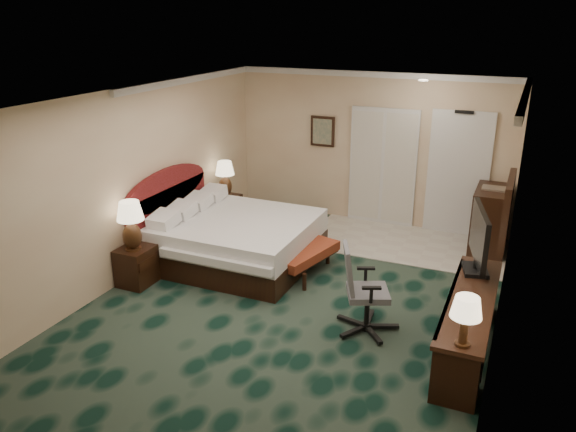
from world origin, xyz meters
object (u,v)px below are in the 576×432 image
at_px(desk, 468,324).
at_px(tv, 479,242).
at_px(lamp_far, 225,179).
at_px(minibar, 490,220).
at_px(bed, 238,240).
at_px(desk_chair, 368,289).
at_px(bed_bench, 307,262).
at_px(nightstand_far, 226,211).
at_px(lamp_near, 131,226).
at_px(nightstand_near, 137,266).

xyz_separation_m(desk, tv, (-0.04, 0.71, 0.73)).
distance_m(lamp_far, minibar, 4.51).
bearing_deg(bed, minibar, 30.36).
relative_size(desk_chair, minibar, 1.07).
distance_m(bed_bench, tv, 2.53).
height_order(nightstand_far, lamp_far, lamp_far).
xyz_separation_m(nightstand_far, tv, (4.45, -1.66, 0.78)).
height_order(lamp_near, minibar, lamp_near).
distance_m(desk, minibar, 3.15).
bearing_deg(nightstand_far, nightstand_near, -90.11).
bearing_deg(desk_chair, bed_bench, 113.93).
bearing_deg(desk, nightstand_far, 152.10).
xyz_separation_m(nightstand_near, desk_chair, (3.33, 0.10, 0.28)).
bearing_deg(desk, desk_chair, -177.97).
xyz_separation_m(lamp_far, desk, (4.49, -2.40, -0.54)).
height_order(nightstand_near, nightstand_far, nightstand_far).
bearing_deg(bed, desk_chair, -25.75).
bearing_deg(desk, nightstand_near, -178.20).
height_order(nightstand_near, minibar, minibar).
relative_size(desk, minibar, 2.25).
distance_m(nightstand_far, lamp_near, 2.64).
height_order(bed_bench, desk_chair, desk_chair).
bearing_deg(desk_chair, minibar, 47.44).
bearing_deg(tv, desk, -100.03).
bearing_deg(minibar, nightstand_near, -143.51).
distance_m(bed, desk, 3.71).
xyz_separation_m(bed_bench, desk_chair, (1.23, -1.14, 0.35)).
bearing_deg(tv, minibar, 76.73).
height_order(lamp_near, desk_chair, lamp_near).
distance_m(bed, bed_bench, 1.15).
bearing_deg(bed_bench, nightstand_far, 162.13).
distance_m(lamp_far, bed_bench, 2.56).
bearing_deg(tv, bed, 160.17).
bearing_deg(desk, bed, 162.68).
xyz_separation_m(bed, bed_bench, (1.14, -0.01, -0.15)).
bearing_deg(minibar, lamp_near, -143.05).
xyz_separation_m(nightstand_far, minibar, (4.44, 0.77, 0.23)).
bearing_deg(nightstand_far, desk, -27.90).
bearing_deg(bed_bench, tv, 4.33).
distance_m(bed, nightstand_near, 1.57).
distance_m(bed, lamp_far, 1.69).
bearing_deg(bed_bench, lamp_near, -134.86).
bearing_deg(lamp_far, lamp_near, -89.89).
height_order(lamp_far, bed_bench, lamp_far).
bearing_deg(desk, minibar, 90.94).
relative_size(nightstand_near, lamp_far, 0.86).
xyz_separation_m(bed, nightstand_far, (-0.95, 1.27, -0.07)).
distance_m(nightstand_near, bed_bench, 2.44).
bearing_deg(desk_chair, tv, 10.64).
distance_m(nightstand_far, minibar, 4.51).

